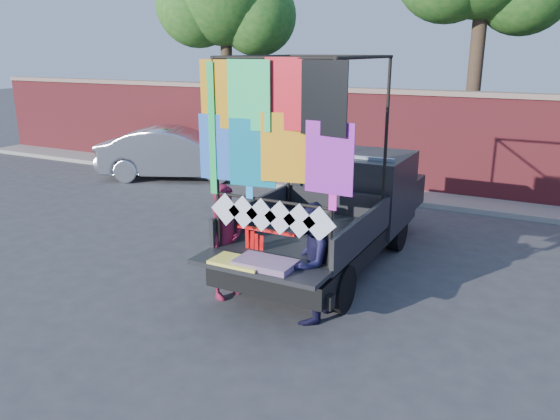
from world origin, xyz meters
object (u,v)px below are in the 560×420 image
at_px(sedan, 177,153).
at_px(man, 309,263).
at_px(pickup_truck, 344,206).
at_px(woman, 227,242).

height_order(sedan, man, man).
bearing_deg(pickup_truck, sedan, 151.67).
height_order(pickup_truck, sedan, pickup_truck).
relative_size(pickup_truck, man, 3.34).
bearing_deg(pickup_truck, woman, -109.21).
xyz_separation_m(sedan, woman, (5.54, -5.94, 0.14)).
bearing_deg(man, pickup_truck, -172.54).
relative_size(sedan, woman, 2.55).
xyz_separation_m(pickup_truck, sedan, (-6.41, 3.46, -0.16)).
bearing_deg(woman, pickup_truck, -7.86).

